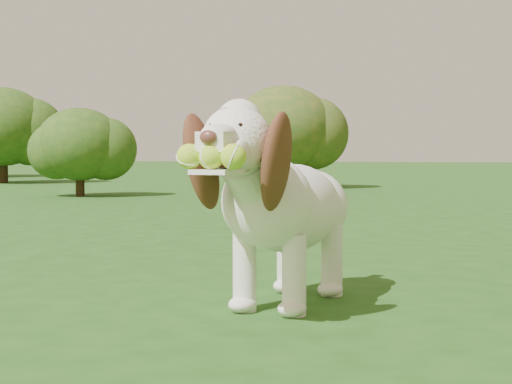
# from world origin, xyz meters

# --- Properties ---
(ground) EXTENTS (80.00, 80.00, 0.00)m
(ground) POSITION_xyz_m (0.00, 0.00, 0.00)
(ground) COLOR #1E4714
(ground) RESTS_ON ground
(dog) EXTENTS (0.56, 1.23, 0.80)m
(dog) POSITION_xyz_m (0.41, -0.30, 0.43)
(dog) COLOR white
(dog) RESTS_ON ground
(shrub_a) EXTENTS (1.16, 1.16, 1.20)m
(shrub_a) POSITION_xyz_m (-3.68, 6.48, 0.71)
(shrub_a) COLOR #382314
(shrub_a) RESTS_ON ground
(shrub_b) EXTENTS (1.63, 1.63, 1.69)m
(shrub_b) POSITION_xyz_m (-1.41, 9.30, 0.99)
(shrub_b) COLOR #382314
(shrub_b) RESTS_ON ground
(shrub_e) EXTENTS (1.76, 1.76, 1.83)m
(shrub_e) POSITION_xyz_m (-7.03, 10.17, 1.07)
(shrub_e) COLOR #382314
(shrub_e) RESTS_ON ground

